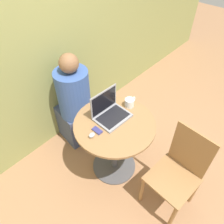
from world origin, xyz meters
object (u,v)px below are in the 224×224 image
(cell_phone, at_px, (97,131))
(person_seated, at_px, (73,107))
(laptop, at_px, (110,112))
(chair_empty, at_px, (178,172))

(cell_phone, relative_size, person_seated, 0.08)
(person_seated, bearing_deg, cell_phone, -108.95)
(laptop, height_order, cell_phone, laptop)
(cell_phone, bearing_deg, chair_empty, -67.63)
(laptop, relative_size, person_seated, 0.28)
(laptop, xyz_separation_m, chair_empty, (0.08, -0.76, -0.32))
(chair_empty, height_order, person_seated, person_seated)
(person_seated, bearing_deg, chair_empty, -86.48)
(cell_phone, distance_m, person_seated, 0.70)
(chair_empty, bearing_deg, person_seated, 93.52)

